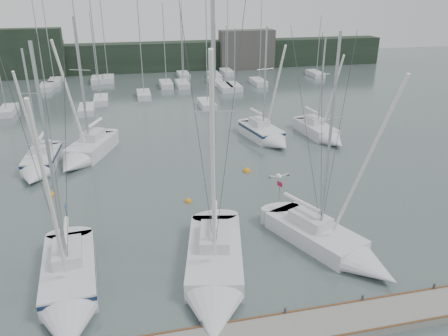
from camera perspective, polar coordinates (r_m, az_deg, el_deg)
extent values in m
plane|color=#4C5C5A|center=(24.62, 0.05, -13.73)|extent=(160.00, 160.00, 0.00)
cube|color=black|center=(82.28, -9.97, 14.08)|extent=(90.00, 4.00, 5.00)
cube|color=black|center=(81.47, -24.51, 13.41)|extent=(12.00, 3.00, 8.00)
cube|color=#44413E|center=(83.12, 2.98, 15.17)|extent=(10.00, 3.00, 7.00)
cube|color=silver|center=(68.89, -5.44, 10.82)|extent=(1.80, 4.50, 0.90)
cylinder|color=#A7AAAF|center=(67.47, -5.56, 15.27)|extent=(0.12, 0.12, 10.04)
cube|color=silver|center=(75.04, -14.88, 11.17)|extent=(1.80, 4.50, 0.90)
cylinder|color=#A7AAAF|center=(73.56, -15.42, 16.14)|extent=(0.12, 0.12, 12.35)
cube|color=silver|center=(75.23, -21.22, 10.42)|extent=(1.80, 4.50, 0.90)
cylinder|color=#A7AAAF|center=(73.70, -22.10, 15.87)|extent=(0.12, 0.12, 13.72)
cube|color=silver|center=(61.14, -15.77, 8.51)|extent=(1.80, 4.50, 0.90)
cylinder|color=#A7AAAF|center=(59.39, -16.52, 14.90)|extent=(0.12, 0.12, 13.04)
cube|color=silver|center=(66.82, 1.27, 10.53)|extent=(1.80, 4.50, 0.90)
cylinder|color=#A7AAAF|center=(65.52, 1.41, 14.31)|extent=(0.12, 0.12, 8.14)
cube|color=silver|center=(59.92, -26.40, 6.69)|extent=(1.80, 4.50, 0.90)
cube|color=silver|center=(70.81, -1.20, 11.24)|extent=(1.80, 4.50, 0.90)
cylinder|color=#A7AAAF|center=(69.54, -1.15, 14.89)|extent=(0.12, 0.12, 8.34)
cube|color=silver|center=(78.21, 0.37, 12.37)|extent=(1.80, 4.50, 0.90)
cylinder|color=#A7AAAF|center=(76.76, 0.48, 17.39)|extent=(0.12, 0.12, 12.95)
cube|color=silver|center=(74.73, -16.22, 10.98)|extent=(1.80, 4.50, 0.90)
cylinder|color=#A7AAAF|center=(73.37, -16.72, 15.11)|extent=(0.12, 0.12, 10.15)
cube|color=silver|center=(75.98, -5.32, 11.96)|extent=(1.80, 4.50, 0.90)
cylinder|color=#A7AAAF|center=(74.57, -5.44, 16.56)|extent=(0.12, 0.12, 11.47)
cube|color=silver|center=(62.75, -10.43, 9.35)|extent=(1.80, 4.50, 0.90)
cylinder|color=#A7AAAF|center=(61.10, -10.84, 15.15)|extent=(0.12, 0.12, 12.05)
cube|color=silver|center=(75.33, -1.27, 11.95)|extent=(1.80, 4.50, 0.90)
cylinder|color=#A7AAAF|center=(73.90, -1.23, 16.66)|extent=(0.12, 0.12, 11.63)
cube|color=silver|center=(69.08, -7.57, 10.76)|extent=(1.80, 4.50, 0.90)
cylinder|color=#A7AAAF|center=(67.58, -7.80, 15.76)|extent=(0.12, 0.12, 11.38)
cube|color=silver|center=(56.87, -17.51, 7.26)|extent=(1.80, 4.50, 0.90)
cylinder|color=#A7AAAF|center=(55.03, -18.41, 14.09)|extent=(0.12, 0.12, 13.00)
cube|color=silver|center=(66.32, 0.15, 10.44)|extent=(1.80, 4.50, 0.90)
cylinder|color=#A7AAAF|center=(64.98, 0.26, 14.40)|extent=(0.12, 0.12, 8.51)
cube|color=silver|center=(56.86, -2.28, 8.30)|extent=(1.80, 4.50, 0.90)
cylinder|color=#A7AAAF|center=(55.06, -2.29, 14.97)|extent=(0.12, 0.12, 12.57)
cube|color=silver|center=(78.46, 11.83, 11.93)|extent=(1.80, 4.50, 0.90)
cylinder|color=#A7AAAF|center=(77.24, 12.29, 15.52)|extent=(0.12, 0.12, 9.19)
cube|color=silver|center=(71.79, -22.19, 9.74)|extent=(1.80, 4.50, 0.90)
cylinder|color=#A7AAAF|center=(70.24, -23.11, 15.10)|extent=(0.12, 0.12, 12.89)
cube|color=silver|center=(70.37, 4.52, 11.10)|extent=(1.80, 4.50, 0.90)
cylinder|color=#A7AAAF|center=(68.87, 4.82, 16.29)|extent=(0.12, 0.12, 12.04)
cube|color=silver|center=(25.40, -19.49, -12.80)|extent=(3.14, 6.44, 1.39)
cone|color=silver|center=(21.88, -19.67, -19.47)|extent=(2.87, 2.87, 2.68)
cube|color=silver|center=(25.24, -19.77, -10.32)|extent=(1.66, 2.60, 0.65)
cylinder|color=#A7AAAF|center=(22.03, -21.66, 0.23)|extent=(0.17, 0.17, 11.39)
cylinder|color=white|center=(25.49, -19.99, -7.80)|extent=(0.49, 3.07, 0.26)
cube|color=#10213D|center=(25.15, -19.63, -11.94)|extent=(3.16, 6.46, 0.23)
cube|color=#1A4490|center=(27.07, -20.03, -4.71)|extent=(0.06, 0.50, 0.33)
cube|color=silver|center=(25.30, -1.20, -11.44)|extent=(4.40, 7.47, 1.40)
cone|color=silver|center=(21.36, -1.32, -19.03)|extent=(3.55, 3.56, 2.98)
cube|color=silver|center=(25.13, -1.21, -8.91)|extent=(2.20, 3.08, 0.65)
cylinder|color=#A7AAAF|center=(21.54, -1.37, 4.02)|extent=(0.17, 0.17, 13.20)
cylinder|color=white|center=(25.51, -1.20, -6.21)|extent=(0.98, 3.39, 0.26)
cube|color=#1A4490|center=(27.30, -1.17, -2.93)|extent=(0.13, 0.50, 0.34)
cube|color=silver|center=(27.74, 11.73, -8.64)|extent=(4.91, 6.74, 1.33)
cone|color=silver|center=(25.57, 19.17, -12.54)|extent=(3.50, 3.49, 2.67)
cube|color=silver|center=(27.50, 11.21, -6.53)|extent=(2.33, 2.85, 0.62)
cylinder|color=#A7AAAF|center=(24.78, 13.65, 3.67)|extent=(0.16, 0.16, 11.46)
cylinder|color=white|center=(27.59, 10.14, -4.45)|extent=(1.43, 2.87, 0.25)
cube|color=maroon|center=(28.64, 7.29, -2.10)|extent=(0.21, 0.45, 0.32)
cube|color=silver|center=(41.22, -22.60, 0.87)|extent=(2.76, 5.39, 1.48)
cone|color=silver|center=(37.85, -23.71, -1.24)|extent=(2.59, 2.39, 2.46)
cube|color=silver|center=(41.31, -22.69, 2.51)|extent=(1.47, 2.18, 0.69)
cylinder|color=#A7AAAF|center=(39.38, -23.85, 7.65)|extent=(0.18, 0.18, 8.87)
cylinder|color=white|center=(41.55, -22.73, 3.92)|extent=(0.42, 2.58, 0.28)
cube|color=#10213D|center=(41.06, -22.71, 1.50)|extent=(2.78, 5.41, 0.25)
cube|color=silver|center=(42.56, -16.85, 2.41)|extent=(4.71, 6.50, 1.62)
cone|color=silver|center=(39.06, -19.41, 0.23)|extent=(3.45, 3.36, 2.70)
cube|color=silver|center=(42.63, -16.73, 4.16)|extent=(2.26, 2.75, 0.76)
cylinder|color=#A7AAAF|center=(40.52, -18.12, 10.55)|extent=(0.19, 0.19, 10.96)
cylinder|color=white|center=(42.90, -16.52, 5.66)|extent=(1.36, 2.80, 0.30)
cube|color=silver|center=(45.29, 4.88, 4.52)|extent=(3.61, 5.64, 1.51)
cone|color=silver|center=(42.27, 7.32, 3.05)|extent=(3.02, 2.72, 2.62)
cube|color=silver|center=(45.38, 4.61, 6.04)|extent=(1.83, 2.33, 0.71)
cylinder|color=#A7AAAF|center=(43.52, 5.37, 11.47)|extent=(0.18, 0.18, 9.82)
cylinder|color=white|center=(45.58, 4.32, 7.31)|extent=(0.79, 2.55, 0.28)
cube|color=#10213D|center=(45.14, 4.90, 5.13)|extent=(3.64, 5.66, 0.25)
cube|color=silver|center=(47.09, 11.87, 4.80)|extent=(2.91, 5.67, 1.43)
cone|color=silver|center=(43.96, 14.37, 3.26)|extent=(2.60, 2.56, 2.38)
cube|color=silver|center=(47.18, 11.69, 6.18)|extent=(1.52, 2.30, 0.67)
cylinder|color=#A7AAAF|center=(45.47, 12.64, 10.76)|extent=(0.17, 0.17, 8.78)
cylinder|color=white|center=(47.45, 11.41, 7.38)|extent=(0.53, 2.68, 0.27)
sphere|color=orange|center=(32.10, -4.70, -4.40)|extent=(0.53, 0.53, 0.53)
sphere|color=orange|center=(37.09, 2.96, -0.44)|extent=(0.65, 0.65, 0.65)
sphere|color=orange|center=(35.41, -21.52, -3.31)|extent=(0.56, 0.56, 0.56)
ellipsoid|color=white|center=(20.72, 7.19, -1.04)|extent=(0.25, 0.44, 0.19)
cube|color=#94979C|center=(20.61, 6.51, -1.09)|extent=(0.44, 0.17, 0.10)
cube|color=#94979C|center=(20.82, 7.86, -0.90)|extent=(0.44, 0.17, 0.10)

